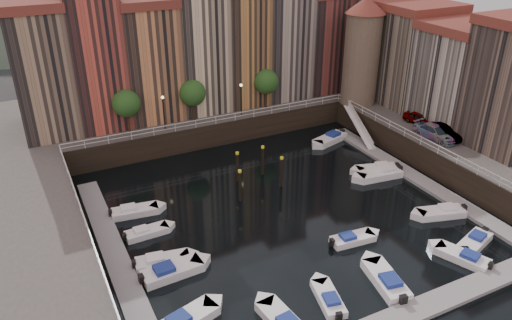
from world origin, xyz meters
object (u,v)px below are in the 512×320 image
corner_tower (362,50)px  car_b (444,133)px  mooring_pilings (256,171)px  car_c (435,133)px  gangway (359,125)px  boat_left_1 (171,271)px  car_a (420,119)px  boat_left_2 (161,261)px

corner_tower → car_b: corner_tower is taller
mooring_pilings → car_b: size_ratio=1.19×
mooring_pilings → car_c: size_ratio=1.02×
gangway → boat_left_1: size_ratio=1.58×
car_a → car_c: bearing=-122.1°
gangway → mooring_pilings: 17.83m
car_b → car_c: size_ratio=0.86×
boat_left_1 → car_c: (33.15, 5.72, 3.38)m
boat_left_2 → mooring_pilings: bearing=42.6°
mooring_pilings → car_c: bearing=-12.1°
gangway → mooring_pilings: size_ratio=1.52×
car_c → car_a: bearing=61.8°
corner_tower → mooring_pilings: bearing=-154.9°
car_a → car_b: size_ratio=0.90×
mooring_pilings → boat_left_2: mooring_pilings is taller
car_a → car_c: (-1.51, -4.07, 0.07)m
boat_left_2 → car_b: 34.86m
car_c → corner_tower: bearing=84.0°
gangway → car_c: size_ratio=1.55×
gangway → boat_left_2: 32.97m
car_a → car_b: 4.39m
corner_tower → car_a: 11.85m
car_b → boat_left_1: bearing=-175.4°
mooring_pilings → boat_left_2: (-12.94, -8.51, -1.28)m
gangway → boat_left_1: 33.39m
boat_left_1 → mooring_pilings: bearing=35.3°
boat_left_1 → car_a: car_a is taller
mooring_pilings → car_a: car_a is taller
gangway → boat_left_1: bearing=-153.3°
gangway → car_c: (3.36, -9.29, 1.86)m
boat_left_1 → car_a: (34.66, 9.79, 3.31)m
gangway → boat_left_2: (-30.09, -13.39, -1.55)m
mooring_pilings → car_c: 21.08m
boat_left_1 → car_c: car_c is taller
car_c → mooring_pilings: bearing=160.0°
gangway → car_b: bearing=-65.4°
boat_left_1 → boat_left_2: bearing=97.1°
corner_tower → boat_left_1: bearing=-149.2°
corner_tower → boat_left_1: size_ratio=2.62×
corner_tower → boat_left_2: bearing=-151.5°
boat_left_2 → car_c: (33.45, 4.11, 3.41)m
corner_tower → gangway: bearing=-122.8°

